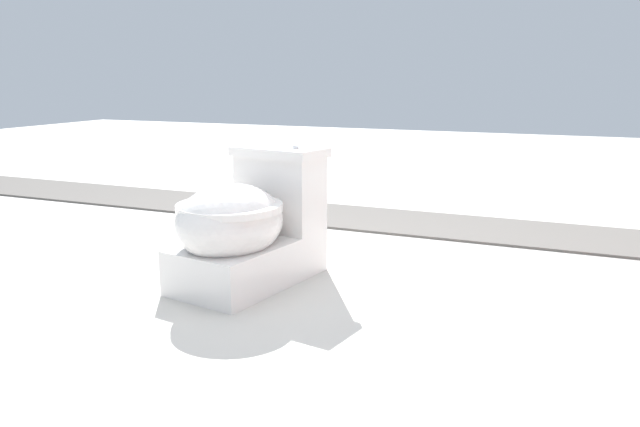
{
  "coord_description": "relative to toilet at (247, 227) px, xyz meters",
  "views": [
    {
      "loc": [
        1.94,
        1.01,
        0.79
      ],
      "look_at": [
        -0.09,
        0.16,
        0.3
      ],
      "focal_mm": 35.0,
      "sensor_mm": 36.0,
      "label": 1
    }
  ],
  "objects": [
    {
      "name": "toilet",
      "position": [
        0.0,
        0.0,
        0.0
      ],
      "size": [
        0.69,
        0.48,
        0.52
      ],
      "rotation": [
        0.0,
        0.0,
        -0.18
      ],
      "color": "white",
      "rests_on": "ground"
    },
    {
      "name": "ground_plane",
      "position": [
        0.08,
        0.14,
        -0.22
      ],
      "size": [
        14.0,
        14.0,
        0.0
      ],
      "primitive_type": "plane",
      "color": "beige"
    },
    {
      "name": "gravel_strip",
      "position": [
        -1.2,
        0.64,
        -0.21
      ],
      "size": [
        0.56,
        8.0,
        0.01
      ],
      "primitive_type": "cube",
      "color": "#605B56",
      "rests_on": "ground"
    }
  ]
}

